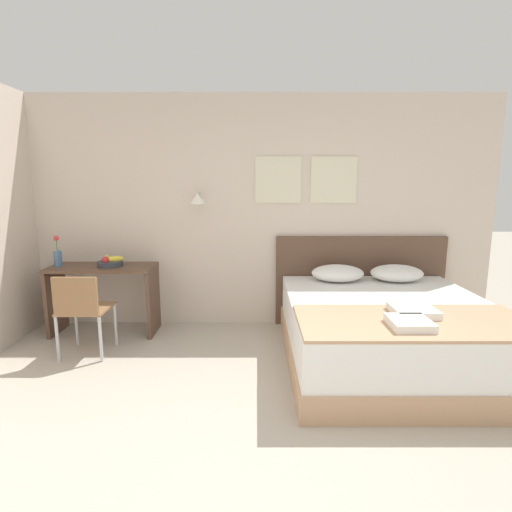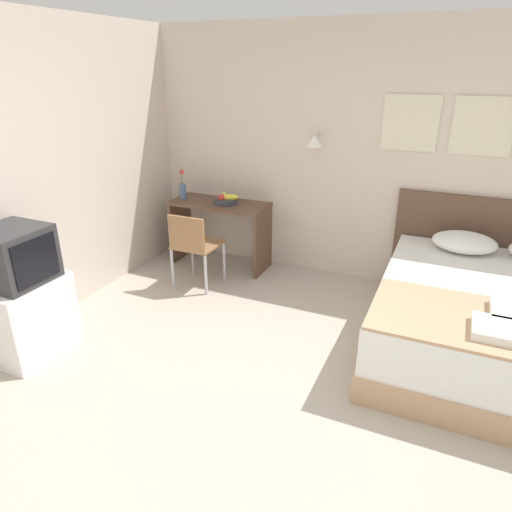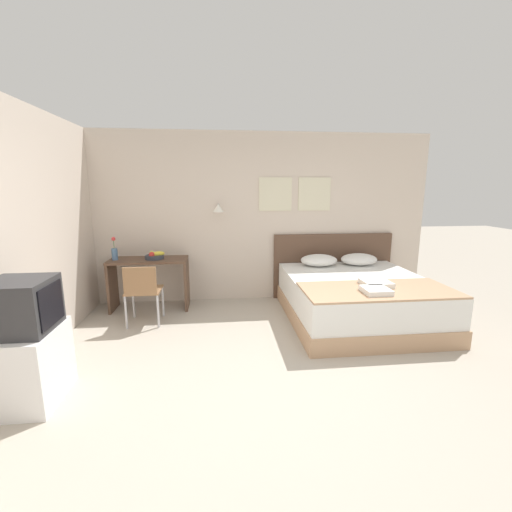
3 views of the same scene
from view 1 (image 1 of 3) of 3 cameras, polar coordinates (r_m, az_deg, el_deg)
The scene contains 13 objects.
ground_plane at distance 2.60m, azimuth -2.64°, elevation -29.27°, with size 24.00×24.00×0.00m, color #B2A899.
wall_back at distance 4.66m, azimuth -1.34°, elevation 6.24°, with size 5.71×0.31×2.65m.
bed at distance 3.97m, azimuth 18.09°, elevation -10.27°, with size 1.86×2.06×0.60m.
headboard at distance 4.88m, azimuth 14.38°, elevation -3.43°, with size 1.98×0.06×1.06m.
pillow_left at distance 4.49m, azimuth 11.38°, elevation -2.41°, with size 0.57×0.43×0.18m.
pillow_right at distance 4.67m, azimuth 19.25°, elevation -2.31°, with size 0.57×0.43×0.18m.
throw_blanket at distance 3.34m, azimuth 21.59°, elevation -8.71°, with size 1.81×0.82×0.02m.
folded_towel_near_foot at distance 3.47m, azimuth 21.32°, elevation -7.28°, with size 0.33×0.33×0.06m.
folded_towel_mid_bed at distance 3.17m, azimuth 20.88°, elevation -8.92°, with size 0.29×0.30×0.06m.
desk at distance 4.76m, azimuth -21.14°, elevation -4.16°, with size 1.13×0.49×0.77m.
desk_chair at distance 4.17m, azimuth -23.83°, elevation -6.72°, with size 0.45×0.45×0.82m.
fruit_bowl at distance 4.65m, azimuth -20.33°, elevation -0.84°, with size 0.29×0.27×0.12m.
flower_vase at distance 4.85m, azimuth -26.67°, elevation -0.02°, with size 0.08×0.08×0.34m.
Camera 1 is at (0.10, -2.00, 1.65)m, focal length 28.00 mm.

